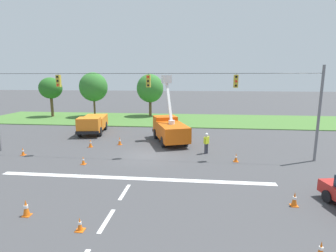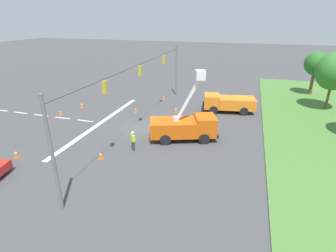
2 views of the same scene
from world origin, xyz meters
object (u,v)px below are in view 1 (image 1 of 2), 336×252
at_px(traffic_cone_lane_edge_b, 321,250).
at_px(traffic_cone_centre_line, 295,199).
at_px(utility_truck_bucket_lift, 170,128).
at_px(traffic_cone_far_left, 83,160).
at_px(road_worker, 206,142).
at_px(traffic_cone_foreground_left, 80,224).
at_px(traffic_cone_near_bucket, 26,208).
at_px(tree_west, 93,87).
at_px(traffic_cone_mid_right, 236,158).
at_px(tree_far_west, 51,88).
at_px(traffic_cone_lane_edge_a, 23,151).
at_px(tree_centre, 150,88).
at_px(traffic_cone_mid_left, 120,141).
at_px(utility_truck_support_near, 93,123).
at_px(traffic_cone_far_right, 90,143).

distance_m(traffic_cone_lane_edge_b, traffic_cone_centre_line, 3.88).
bearing_deg(utility_truck_bucket_lift, traffic_cone_centre_line, -58.82).
bearing_deg(traffic_cone_far_left, road_worker, 22.50).
height_order(traffic_cone_foreground_left, traffic_cone_lane_edge_b, traffic_cone_lane_edge_b).
bearing_deg(utility_truck_bucket_lift, traffic_cone_near_bucket, -109.38).
relative_size(tree_west, traffic_cone_mid_right, 10.51).
distance_m(tree_far_west, traffic_cone_foreground_left, 35.13).
xyz_separation_m(traffic_cone_mid_right, traffic_cone_lane_edge_b, (1.43, -10.62, -0.02)).
bearing_deg(traffic_cone_lane_edge_a, traffic_cone_centre_line, -19.18).
height_order(tree_centre, traffic_cone_foreground_left, tree_centre).
xyz_separation_m(traffic_cone_far_left, traffic_cone_centre_line, (13.14, -4.94, 0.06)).
xyz_separation_m(tree_west, traffic_cone_mid_left, (8.95, -16.54, -4.39)).
distance_m(utility_truck_support_near, traffic_cone_mid_left, 6.70).
distance_m(tree_far_west, traffic_cone_near_bucket, 32.90).
height_order(utility_truck_support_near, road_worker, utility_truck_support_near).
distance_m(traffic_cone_mid_right, traffic_cone_far_right, 12.97).
distance_m(traffic_cone_foreground_left, traffic_cone_near_bucket, 3.12).
bearing_deg(utility_truck_bucket_lift, traffic_cone_mid_right, -45.06).
relative_size(tree_far_west, utility_truck_bucket_lift, 0.94).
xyz_separation_m(utility_truck_support_near, traffic_cone_lane_edge_b, (16.19, -19.45, -0.85)).
bearing_deg(traffic_cone_near_bucket, tree_west, 105.78).
height_order(traffic_cone_foreground_left, traffic_cone_near_bucket, traffic_cone_near_bucket).
bearing_deg(traffic_cone_near_bucket, road_worker, 51.90).
xyz_separation_m(tree_west, traffic_cone_lane_edge_b, (20.60, -31.12, -4.47)).
height_order(utility_truck_support_near, traffic_cone_mid_right, utility_truck_support_near).
height_order(traffic_cone_near_bucket, traffic_cone_far_left, traffic_cone_near_bucket).
height_order(traffic_cone_mid_right, traffic_cone_far_left, traffic_cone_mid_right).
xyz_separation_m(traffic_cone_mid_left, traffic_cone_lane_edge_b, (11.66, -14.58, -0.08)).
xyz_separation_m(tree_west, traffic_cone_far_left, (7.91, -22.33, -4.47)).
xyz_separation_m(traffic_cone_foreground_left, traffic_cone_near_bucket, (-2.99, 0.88, 0.12)).
relative_size(tree_centre, traffic_cone_mid_right, 10.13).
height_order(traffic_cone_mid_right, traffic_cone_far_right, traffic_cone_far_right).
distance_m(traffic_cone_lane_edge_b, traffic_cone_far_left, 15.44).
distance_m(tree_far_west, traffic_cone_mid_right, 32.93).
bearing_deg(tree_west, tree_centre, 10.93).
height_order(traffic_cone_near_bucket, traffic_cone_lane_edge_b, traffic_cone_near_bucket).
height_order(tree_centre, traffic_cone_lane_edge_b, tree_centre).
bearing_deg(traffic_cone_far_left, tree_centre, 88.10).
xyz_separation_m(utility_truck_bucket_lift, road_worker, (3.46, -3.71, -0.39)).
relative_size(utility_truck_support_near, traffic_cone_lane_edge_a, 10.12).
height_order(utility_truck_bucket_lift, traffic_cone_near_bucket, utility_truck_bucket_lift).
bearing_deg(utility_truck_support_near, traffic_cone_mid_right, -30.90).
height_order(traffic_cone_lane_edge_b, traffic_cone_far_left, traffic_cone_far_left).
relative_size(utility_truck_bucket_lift, traffic_cone_lane_edge_a, 10.37).
distance_m(traffic_cone_mid_right, traffic_cone_far_left, 11.41).
bearing_deg(traffic_cone_lane_edge_a, traffic_cone_far_left, -15.94).
relative_size(tree_west, tree_centre, 1.04).
distance_m(traffic_cone_mid_left, traffic_cone_centre_line, 16.17).
bearing_deg(traffic_cone_foreground_left, tree_west, 110.44).
relative_size(utility_truck_bucket_lift, traffic_cone_far_left, 10.45).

